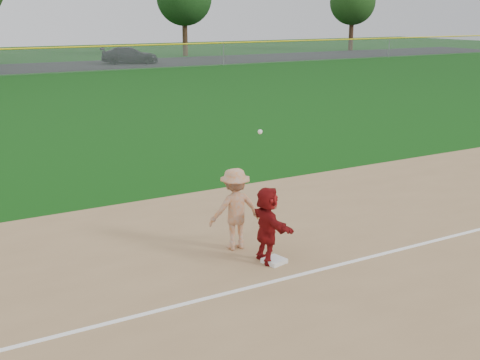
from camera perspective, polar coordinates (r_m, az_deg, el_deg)
ground at (r=12.03m, az=3.54°, el=-7.67°), size 160.00×160.00×0.00m
foul_line at (r=11.42m, az=5.75°, el=-8.92°), size 60.00×0.10×0.01m
first_base at (r=11.88m, az=3.27°, el=-7.65°), size 0.46×0.46×0.09m
base_runner at (r=11.68m, az=2.63°, el=-4.27°), size 0.58×1.45×1.53m
car_right at (r=58.44m, az=-10.43°, el=11.56°), size 5.70×3.82×1.53m
first_base_play at (r=12.30m, az=-0.47°, el=-2.75°), size 1.16×0.83×2.54m
tree_4 at (r=78.48m, az=10.63°, el=16.26°), size 5.60×5.60×8.67m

